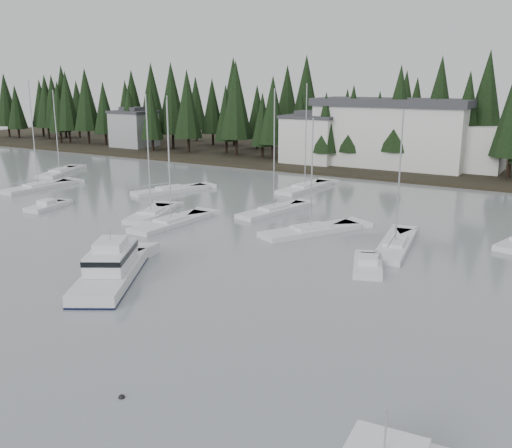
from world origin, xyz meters
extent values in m
cube|color=black|center=(0.00, 97.00, 0.00)|extent=(240.00, 54.00, 1.00)
cube|color=silver|center=(-18.00, 79.00, 4.25)|extent=(9.00, 7.00, 7.50)
cube|color=#38383D|center=(-18.00, 79.00, 8.25)|extent=(9.54, 7.42, 0.50)
cube|color=#38383D|center=(-18.00, 79.00, 8.85)|extent=(4.95, 3.85, 0.80)
cube|color=#999EA0|center=(-60.00, 81.00, 4.00)|extent=(8.00, 7.00, 7.00)
cube|color=#38383D|center=(-60.00, 81.00, 7.75)|extent=(8.48, 7.42, 0.50)
cube|color=#38383D|center=(-60.00, 81.00, 8.35)|extent=(4.40, 3.85, 0.80)
cube|color=silver|center=(-5.00, 82.00, 5.50)|extent=(24.00, 10.00, 10.00)
cube|color=#38383D|center=(-5.00, 82.00, 10.80)|extent=(25.00, 11.00, 1.20)
cube|color=silver|center=(7.00, 84.00, 4.00)|extent=(10.00, 8.00, 7.00)
cube|color=white|center=(-5.93, 18.83, 0.15)|extent=(8.31, 11.08, 1.58)
cube|color=black|center=(-5.93, 18.83, 0.03)|extent=(8.37, 11.14, 0.22)
cube|color=white|center=(-6.20, 19.30, 1.68)|extent=(5.19, 6.26, 1.43)
cube|color=black|center=(-6.20, 19.30, 2.02)|extent=(5.28, 6.34, 0.39)
cube|color=white|center=(-6.20, 19.30, 2.71)|extent=(3.15, 3.45, 0.64)
cylinder|color=#A5A8AD|center=(-6.20, 19.30, 3.50)|extent=(0.10, 0.10, 1.08)
cylinder|color=#A5A8AD|center=(18.83, 6.64, 3.18)|extent=(0.08, 0.08, 1.64)
cube|color=white|center=(-9.28, 58.62, -0.03)|extent=(3.73, 11.00, 1.05)
cube|color=white|center=(-9.28, 58.62, 0.62)|extent=(2.26, 3.83, 0.30)
cylinder|color=#A5A8AD|center=(-9.28, 58.62, 7.23)|extent=(0.14, 0.14, 13.45)
cube|color=white|center=(-40.68, 40.57, -0.03)|extent=(3.25, 10.41, 1.05)
cube|color=white|center=(-40.68, 40.57, 0.62)|extent=(2.14, 3.58, 0.30)
cylinder|color=#A5A8AD|center=(-40.68, 40.57, 7.43)|extent=(0.14, 0.14, 13.85)
cube|color=white|center=(-23.75, 47.91, -0.03)|extent=(6.33, 10.61, 1.05)
cube|color=white|center=(-23.75, 47.91, 0.62)|extent=(3.01, 3.96, 0.30)
cylinder|color=#A5A8AD|center=(-23.75, 47.91, 6.47)|extent=(0.14, 0.14, 11.94)
cube|color=white|center=(-6.29, 44.49, -0.03)|extent=(4.42, 10.42, 1.05)
cube|color=white|center=(-6.29, 44.49, 0.62)|extent=(2.36, 3.72, 0.30)
cylinder|color=#A5A8AD|center=(-6.29, 44.49, 7.02)|extent=(0.14, 0.14, 13.03)
cube|color=white|center=(-16.99, 36.19, -0.03)|extent=(5.55, 9.11, 1.05)
cube|color=white|center=(-16.99, 36.19, 0.62)|extent=(2.89, 3.44, 0.30)
cylinder|color=#A5A8AD|center=(-16.99, 36.19, 6.76)|extent=(0.14, 0.14, 12.53)
cube|color=white|center=(9.60, 37.95, -0.03)|extent=(3.99, 10.93, 1.05)
cube|color=white|center=(9.60, 37.95, 0.62)|extent=(2.23, 3.85, 0.30)
cylinder|color=#A5A8AD|center=(9.60, 37.95, 6.28)|extent=(0.14, 0.14, 11.55)
cube|color=white|center=(-48.24, 50.78, -0.03)|extent=(6.55, 10.49, 1.05)
cube|color=white|center=(-48.24, 50.78, 0.62)|extent=(3.15, 3.96, 0.30)
cylinder|color=#A5A8AD|center=(-48.24, 50.78, 6.67)|extent=(0.14, 0.14, 12.35)
cube|color=white|center=(-12.74, 34.39, -0.03)|extent=(3.27, 10.16, 1.05)
cube|color=white|center=(-12.74, 34.39, 0.62)|extent=(2.12, 3.50, 0.30)
cylinder|color=#A5A8AD|center=(-12.74, 34.39, 6.50)|extent=(0.14, 0.14, 12.00)
cube|color=white|center=(0.97, 38.73, -0.03)|extent=(7.52, 10.54, 1.05)
cube|color=white|center=(0.97, 38.73, 0.62)|extent=(3.43, 4.07, 0.30)
cylinder|color=#A5A8AD|center=(0.97, 38.73, 5.77)|extent=(0.14, 0.14, 10.54)
cube|color=white|center=(-29.77, 32.95, 0.05)|extent=(2.95, 5.61, 0.90)
cube|color=white|center=(-29.77, 32.95, 0.75)|extent=(1.73, 1.91, 0.55)
cube|color=white|center=(9.49, 31.25, 0.05)|extent=(4.00, 6.17, 0.90)
cube|color=white|center=(9.49, 31.25, 0.75)|extent=(2.03, 2.24, 0.55)
sphere|color=black|center=(5.97, 7.40, 0.00)|extent=(0.33, 0.33, 0.33)
camera|label=1|loc=(23.61, -10.00, 14.62)|focal=40.00mm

